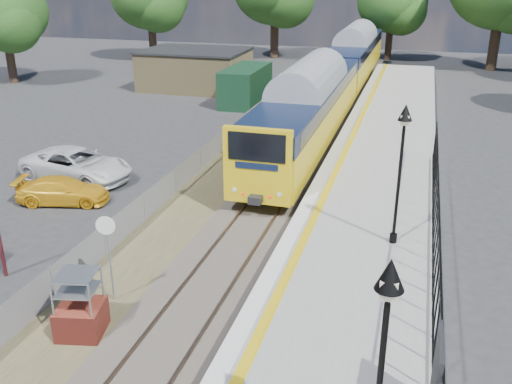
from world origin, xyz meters
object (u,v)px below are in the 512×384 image
at_px(victorian_lamp_south, 385,330).
at_px(car_white, 77,165).
at_px(victorian_lamp_north, 403,143).
at_px(brick_plinth, 80,305).
at_px(train, 337,73).
at_px(speed_sign, 108,245).
at_px(car_yellow, 63,191).

relative_size(victorian_lamp_south, car_white, 0.86).
relative_size(victorian_lamp_north, brick_plinth, 2.43).
relative_size(victorian_lamp_south, victorian_lamp_north, 1.00).
bearing_deg(brick_plinth, train, 85.06).
relative_size(train, car_white, 7.64).
distance_m(victorian_lamp_south, car_white, 20.96).
xyz_separation_m(victorian_lamp_south, victorian_lamp_north, (-0.20, 10.00, 0.00)).
height_order(victorian_lamp_south, train, victorian_lamp_south).
distance_m(victorian_lamp_north, train, 23.42).
height_order(train, speed_sign, train).
distance_m(victorian_lamp_north, car_white, 15.68).
height_order(car_yellow, car_white, car_white).
xyz_separation_m(victorian_lamp_north, car_yellow, (-13.66, 1.78, -3.74)).
distance_m(brick_plinth, speed_sign, 1.94).
xyz_separation_m(train, brick_plinth, (-2.50, -28.90, -1.43)).
height_order(speed_sign, car_yellow, speed_sign).
relative_size(speed_sign, car_yellow, 0.74).
bearing_deg(victorian_lamp_north, brick_plinth, -141.61).
distance_m(speed_sign, car_yellow, 8.70).
height_order(train, car_white, train).
bearing_deg(victorian_lamp_south, brick_plinth, 154.47).
bearing_deg(speed_sign, train, 70.64).
bearing_deg(car_yellow, speed_sign, -151.17).
distance_m(car_yellow, car_white, 2.79).
xyz_separation_m(train, car_yellow, (-8.36, -20.95, -1.79)).
distance_m(victorian_lamp_south, train, 33.24).
bearing_deg(brick_plinth, victorian_lamp_north, 38.39).
height_order(victorian_lamp_south, car_yellow, victorian_lamp_south).
distance_m(brick_plinth, car_white, 12.58).
xyz_separation_m(victorian_lamp_south, car_yellow, (-13.86, 11.78, -3.74)).
bearing_deg(car_yellow, victorian_lamp_south, -144.49).
distance_m(victorian_lamp_south, victorian_lamp_north, 10.00).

